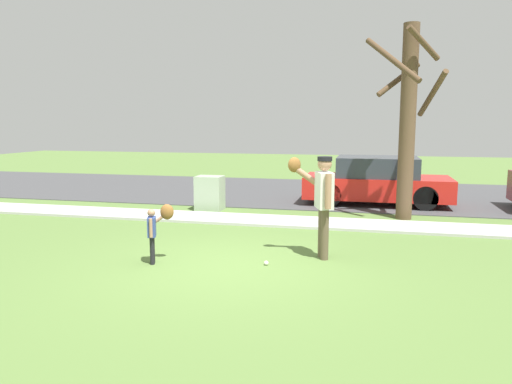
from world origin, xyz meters
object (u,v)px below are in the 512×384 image
at_px(baseball, 266,263).
at_px(street_tree_near, 408,117).
at_px(utility_cabinet, 210,193).
at_px(person_adult, 321,195).
at_px(person_child, 157,225).
at_px(parked_hatchback_red, 377,181).

distance_m(baseball, street_tree_near, 5.65).
bearing_deg(utility_cabinet, person_adult, -49.69).
height_order(person_adult, street_tree_near, street_tree_near).
bearing_deg(street_tree_near, utility_cabinet, 179.55).
bearing_deg(baseball, person_adult, 38.12).
xyz_separation_m(person_adult, baseball, (-0.81, -0.64, -1.05)).
bearing_deg(person_child, utility_cabinet, 78.64).
relative_size(person_child, baseball, 13.06).
xyz_separation_m(street_tree_near, parked_hatchback_red, (-0.63, 1.98, -1.78)).
height_order(person_adult, utility_cabinet, person_adult).
distance_m(utility_cabinet, parked_hatchback_red, 4.71).
relative_size(baseball, parked_hatchback_red, 0.02).
height_order(baseball, street_tree_near, street_tree_near).
relative_size(person_adult, utility_cabinet, 1.92).
height_order(person_child, utility_cabinet, person_child).
relative_size(utility_cabinet, street_tree_near, 0.20).
bearing_deg(baseball, parked_hatchback_red, 74.62).
distance_m(person_adult, baseball, 1.47).
bearing_deg(person_adult, street_tree_near, -132.46).
distance_m(person_child, street_tree_near, 6.61).
xyz_separation_m(person_adult, person_child, (-2.59, -0.91, -0.45)).
distance_m(person_child, parked_hatchback_red, 7.64).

